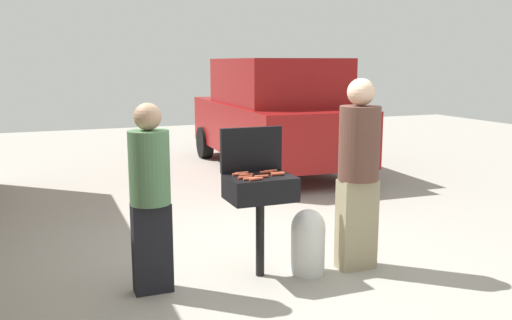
{
  "coord_description": "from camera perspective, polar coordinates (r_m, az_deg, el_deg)",
  "views": [
    {
      "loc": [
        -1.98,
        -4.67,
        1.96
      ],
      "look_at": [
        -0.01,
        0.3,
        1.0
      ],
      "focal_mm": 38.31,
      "sensor_mm": 36.0,
      "label": 1
    }
  ],
  "objects": [
    {
      "name": "ground_plane",
      "position": [
        5.44,
        1.32,
        -10.95
      ],
      "size": [
        24.0,
        24.0,
        0.0
      ],
      "primitive_type": "plane",
      "color": "#9E998E"
    },
    {
      "name": "bbq_grill",
      "position": [
        4.96,
        0.43,
        -3.33
      ],
      "size": [
        0.6,
        0.44,
        0.95
      ],
      "color": "black",
      "rests_on": "ground"
    },
    {
      "name": "grill_lid_open",
      "position": [
        5.09,
        -0.49,
        1.1
      ],
      "size": [
        0.6,
        0.05,
        0.42
      ],
      "primitive_type": "cube",
      "color": "black",
      "rests_on": "bbq_grill"
    },
    {
      "name": "hot_dog_0",
      "position": [
        4.95,
        -1.74,
        -1.49
      ],
      "size": [
        0.13,
        0.03,
        0.03
      ],
      "primitive_type": "cylinder",
      "rotation": [
        0.0,
        1.57,
        -0.05
      ],
      "color": "#B74C33",
      "rests_on": "bbq_grill"
    },
    {
      "name": "hot_dog_1",
      "position": [
        4.85,
        0.55,
        -1.73
      ],
      "size": [
        0.13,
        0.03,
        0.03
      ],
      "primitive_type": "cylinder",
      "rotation": [
        0.0,
        1.57,
        -0.05
      ],
      "color": "#AD4228",
      "rests_on": "bbq_grill"
    },
    {
      "name": "hot_dog_2",
      "position": [
        5.09,
        1.51,
        -1.16
      ],
      "size": [
        0.13,
        0.03,
        0.03
      ],
      "primitive_type": "cylinder",
      "rotation": [
        0.0,
        1.57,
        0.02
      ],
      "color": "#AD4228",
      "rests_on": "bbq_grill"
    },
    {
      "name": "hot_dog_3",
      "position": [
        5.04,
        1.1,
        -1.27
      ],
      "size": [
        0.13,
        0.03,
        0.03
      ],
      "primitive_type": "cylinder",
      "rotation": [
        0.0,
        1.57,
        -0.05
      ],
      "color": "#AD4228",
      "rests_on": "bbq_grill"
    },
    {
      "name": "hot_dog_4",
      "position": [
        4.76,
        -0.56,
        -1.97
      ],
      "size": [
        0.13,
        0.04,
        0.03
      ],
      "primitive_type": "cylinder",
      "rotation": [
        0.0,
        1.57,
        -0.09
      ],
      "color": "#C6593D",
      "rests_on": "bbq_grill"
    },
    {
      "name": "hot_dog_5",
      "position": [
        4.81,
        -1.14,
        -1.83
      ],
      "size": [
        0.13,
        0.03,
        0.03
      ],
      "primitive_type": "cylinder",
      "rotation": [
        0.0,
        1.57,
        0.03
      ],
      "color": "#AD4228",
      "rests_on": "bbq_grill"
    },
    {
      "name": "hot_dog_6",
      "position": [
        4.99,
        2.18,
        -1.39
      ],
      "size": [
        0.13,
        0.03,
        0.03
      ],
      "primitive_type": "cylinder",
      "rotation": [
        0.0,
        1.57,
        -0.05
      ],
      "color": "#AD4228",
      "rests_on": "bbq_grill"
    },
    {
      "name": "hot_dog_7",
      "position": [
        4.95,
        2.29,
        -1.49
      ],
      "size": [
        0.13,
        0.03,
        0.03
      ],
      "primitive_type": "cylinder",
      "rotation": [
        0.0,
        1.57,
        0.02
      ],
      "color": "#AD4228",
      "rests_on": "bbq_grill"
    },
    {
      "name": "hot_dog_8",
      "position": [
        4.91,
        -1.04,
        -1.57
      ],
      "size": [
        0.13,
        0.03,
        0.03
      ],
      "primitive_type": "cylinder",
      "rotation": [
        0.0,
        1.57,
        -0.02
      ],
      "color": "#AD4228",
      "rests_on": "bbq_grill"
    },
    {
      "name": "hot_dog_9",
      "position": [
        4.75,
        -0.01,
        -2.0
      ],
      "size": [
        0.13,
        0.04,
        0.03
      ],
      "primitive_type": "cylinder",
      "rotation": [
        0.0,
        1.57,
        0.11
      ],
      "color": "#B74C33",
      "rests_on": "bbq_grill"
    },
    {
      "name": "hot_dog_10",
      "position": [
        5.0,
        -1.53,
        -1.37
      ],
      "size": [
        0.13,
        0.03,
        0.03
      ],
      "primitive_type": "cylinder",
      "rotation": [
        0.0,
        1.57,
        0.01
      ],
      "color": "#C6593D",
      "rests_on": "bbq_grill"
    },
    {
      "name": "propane_tank",
      "position": [
        5.17,
        5.45,
        -8.35
      ],
      "size": [
        0.32,
        0.32,
        0.62
      ],
      "color": "silver",
      "rests_on": "ground"
    },
    {
      "name": "person_left",
      "position": [
        4.68,
        -10.99,
        -3.28
      ],
      "size": [
        0.34,
        0.34,
        1.63
      ],
      "rotation": [
        0.0,
        0.0,
        0.24
      ],
      "color": "black",
      "rests_on": "ground"
    },
    {
      "name": "person_right",
      "position": [
        5.2,
        10.65,
        -0.79
      ],
      "size": [
        0.38,
        0.38,
        1.82
      ],
      "rotation": [
        0.0,
        0.0,
        3.33
      ],
      "color": "gray",
      "rests_on": "ground"
    },
    {
      "name": "parked_minivan",
      "position": [
        10.0,
        1.88,
        4.83
      ],
      "size": [
        2.16,
        4.47,
        2.02
      ],
      "rotation": [
        0.0,
        0.0,
        3.11
      ],
      "color": "maroon",
      "rests_on": "ground"
    }
  ]
}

